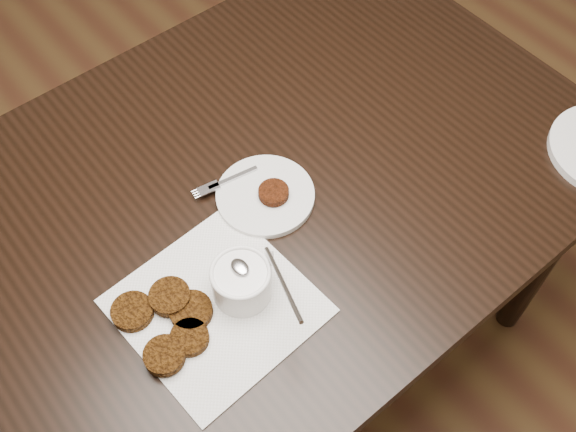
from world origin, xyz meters
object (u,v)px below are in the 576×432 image
at_px(napkin, 216,306).
at_px(plate_with_patty, 265,193).
at_px(sauce_ramekin, 240,271).
at_px(table, 249,289).

height_order(napkin, plate_with_patty, plate_with_patty).
bearing_deg(napkin, sauce_ramekin, -8.04).
distance_m(table, plate_with_patty, 0.39).
xyz_separation_m(napkin, plate_with_patty, (0.19, 0.12, 0.01)).
bearing_deg(napkin, plate_with_patty, 31.50).
bearing_deg(table, napkin, -136.30).
height_order(napkin, sauce_ramekin, sauce_ramekin).
bearing_deg(sauce_ramekin, plate_with_patty, 40.70).
height_order(table, sauce_ramekin, sauce_ramekin).
height_order(table, napkin, napkin).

